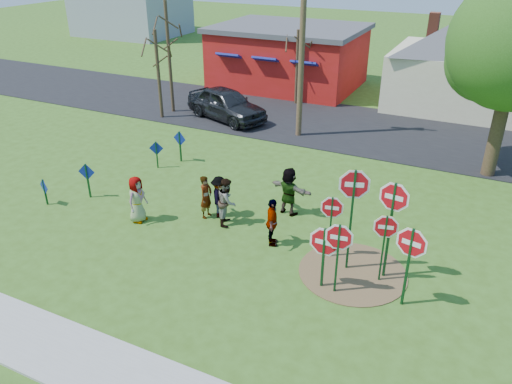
# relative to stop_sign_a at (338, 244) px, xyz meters

# --- Properties ---
(ground) EXTENTS (120.00, 120.00, 0.00)m
(ground) POSITION_rel_stop_sign_a_xyz_m (-4.29, 2.09, -1.59)
(ground) COLOR #375719
(ground) RESTS_ON ground
(sidewalk) EXTENTS (22.00, 1.80, 0.08)m
(sidewalk) POSITION_rel_stop_sign_a_xyz_m (-4.29, -5.11, -1.55)
(sidewalk) COLOR #9E9E99
(sidewalk) RESTS_ON ground
(road) EXTENTS (120.00, 7.50, 0.04)m
(road) POSITION_rel_stop_sign_a_xyz_m (-4.29, 13.59, -1.57)
(road) COLOR black
(road) RESTS_ON ground
(dirt_patch) EXTENTS (3.20, 3.20, 0.03)m
(dirt_patch) POSITION_rel_stop_sign_a_xyz_m (0.21, 1.09, -1.58)
(dirt_patch) COLOR brown
(dirt_patch) RESTS_ON ground
(red_building) EXTENTS (9.40, 7.69, 3.90)m
(red_building) POSITION_rel_stop_sign_a_xyz_m (-9.79, 20.08, 0.37)
(red_building) COLOR #A21710
(red_building) RESTS_ON ground
(cream_house) EXTENTS (9.40, 9.40, 6.50)m
(cream_house) POSITION_rel_stop_sign_a_xyz_m (1.21, 20.09, 1.33)
(cream_house) COLOR beige
(cream_house) RESTS_ON ground
(stop_sign_a) EXTENTS (1.04, 0.15, 2.31)m
(stop_sign_a) POSITION_rel_stop_sign_a_xyz_m (0.00, 0.00, 0.00)
(stop_sign_a) COLOR #103C1B
(stop_sign_a) RESTS_ON ground
(stop_sign_b) EXTENTS (1.14, 0.39, 3.41)m
(stop_sign_b) POSITION_rel_stop_sign_a_xyz_m (-0.03, 1.23, 0.89)
(stop_sign_b) COLOR #103C1B
(stop_sign_b) RESTS_ON ground
(stop_sign_c) EXTENTS (1.14, 0.17, 3.19)m
(stop_sign_c) POSITION_rel_stop_sign_a_xyz_m (1.07, 1.32, 0.66)
(stop_sign_c) COLOR #103C1B
(stop_sign_c) RESTS_ON ground
(stop_sign_d) EXTENTS (0.92, 0.25, 2.27)m
(stop_sign_d) POSITION_rel_stop_sign_a_xyz_m (1.00, 1.06, 0.04)
(stop_sign_d) COLOR #103C1B
(stop_sign_d) RESTS_ON ground
(stop_sign_e) EXTENTS (1.16, 0.08, 2.07)m
(stop_sign_e) POSITION_rel_stop_sign_a_xyz_m (-0.41, 0.07, -0.23)
(stop_sign_e) COLOR #103C1B
(stop_sign_e) RESTS_ON ground
(stop_sign_f) EXTENTS (1.11, 0.24, 2.52)m
(stop_sign_f) POSITION_rel_stop_sign_a_xyz_m (1.81, 0.29, 0.19)
(stop_sign_f) COLOR #103C1B
(stop_sign_f) RESTS_ON ground
(stop_sign_g) EXTENTS (0.92, 0.22, 2.21)m
(stop_sign_g) POSITION_rel_stop_sign_a_xyz_m (-0.71, 1.59, -0.06)
(stop_sign_g) COLOR #103C1B
(stop_sign_g) RESTS_ON ground
(blue_diamond_a) EXTENTS (0.59, 0.22, 1.04)m
(blue_diamond_a) POSITION_rel_stop_sign_a_xyz_m (-11.27, 0.29, -0.96)
(blue_diamond_a) COLOR #103C1B
(blue_diamond_a) RESTS_ON ground
(blue_diamond_b) EXTENTS (0.65, 0.18, 1.40)m
(blue_diamond_b) POSITION_rel_stop_sign_a_xyz_m (-10.24, 1.45, -0.72)
(blue_diamond_b) COLOR #103C1B
(blue_diamond_b) RESTS_ON ground
(blue_diamond_c) EXTENTS (0.58, 0.25, 1.22)m
(blue_diamond_c) POSITION_rel_stop_sign_a_xyz_m (-9.55, 4.86, -0.84)
(blue_diamond_c) COLOR #103C1B
(blue_diamond_c) RESTS_ON ground
(blue_diamond_d) EXTENTS (0.68, 0.11, 1.41)m
(blue_diamond_d) POSITION_rel_stop_sign_a_xyz_m (-9.04, 5.91, -0.71)
(blue_diamond_d) COLOR #103C1B
(blue_diamond_d) RESTS_ON ground
(person_a) EXTENTS (0.55, 0.83, 1.68)m
(person_a) POSITION_rel_stop_sign_a_xyz_m (-7.42, 0.82, -0.75)
(person_a) COLOR #405386
(person_a) RESTS_ON ground
(person_b) EXTENTS (0.40, 0.59, 1.58)m
(person_b) POSITION_rel_stop_sign_a_xyz_m (-5.43, 2.11, -0.80)
(person_b) COLOR #20685D
(person_b) RESTS_ON ground
(person_c) EXTENTS (0.88, 0.99, 1.70)m
(person_c) POSITION_rel_stop_sign_a_xyz_m (-4.54, 2.04, -0.74)
(person_c) COLOR brown
(person_c) RESTS_ON ground
(person_d) EXTENTS (0.99, 1.14, 1.53)m
(person_d) POSITION_rel_stop_sign_a_xyz_m (-5.03, 2.35, -0.83)
(person_d) COLOR #37363C
(person_d) RESTS_ON ground
(person_e) EXTENTS (0.73, 1.04, 1.64)m
(person_e) POSITION_rel_stop_sign_a_xyz_m (-2.59, 1.45, -0.77)
(person_e) COLOR #432C53
(person_e) RESTS_ON ground
(person_f) EXTENTS (1.72, 0.87, 1.78)m
(person_f) POSITION_rel_stop_sign_a_xyz_m (-2.90, 3.60, -0.70)
(person_f) COLOR #1C5837
(person_f) RESTS_ON ground
(suv) EXTENTS (5.37, 3.59, 1.70)m
(suv) POSITION_rel_stop_sign_a_xyz_m (-10.00, 11.87, -0.70)
(suv) COLOR #2A292E
(suv) RESTS_ON road
(utility_pole) EXTENTS (2.19, 0.58, 9.04)m
(utility_pole) POSITION_rel_stop_sign_a_xyz_m (-5.53, 11.25, 3.17)
(utility_pole) COLOR #4C3823
(utility_pole) RESTS_ON ground
(bare_tree_west) EXTENTS (1.80, 1.80, 6.05)m
(bare_tree_west) POSITION_rel_stop_sign_a_xyz_m (-13.45, 11.76, 2.32)
(bare_tree_west) COLOR #382819
(bare_tree_west) RESTS_ON ground
(bare_tree_east) EXTENTS (1.80, 1.80, 4.32)m
(bare_tree_east) POSITION_rel_stop_sign_a_xyz_m (-7.69, 16.29, 1.21)
(bare_tree_east) COLOR #382819
(bare_tree_east) RESTS_ON ground
(bare_tree_mid) EXTENTS (1.80, 1.80, 4.74)m
(bare_tree_mid) POSITION_rel_stop_sign_a_xyz_m (-13.40, 10.59, 1.47)
(bare_tree_mid) COLOR #382819
(bare_tree_mid) RESTS_ON ground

